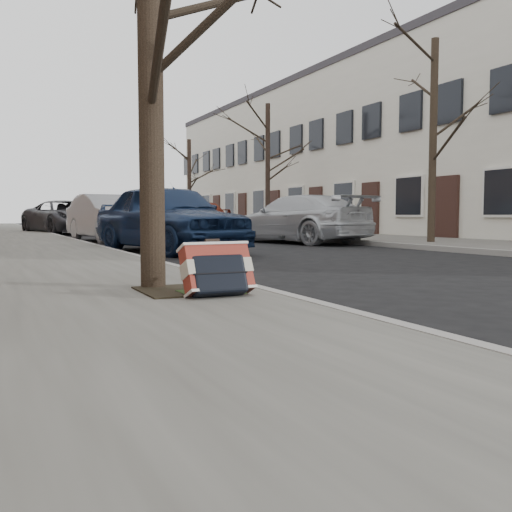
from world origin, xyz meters
name	(u,v)px	position (x,y,z in m)	size (l,w,h in m)	color
ground	(438,307)	(0.00, 0.00, 0.00)	(120.00, 120.00, 0.00)	black
far_sidewalk	(313,235)	(7.80, 15.00, 0.06)	(4.00, 70.00, 0.12)	#66635D
house_far	(406,152)	(13.15, 16.00, 3.60)	(6.70, 40.00, 7.20)	beige
dirt_patch	(186,290)	(-2.00, 1.20, 0.13)	(0.85, 0.85, 0.01)	black
street_tree	(150,33)	(-2.21, 1.59, 2.59)	(0.24, 0.24, 4.93)	black
suitcase_red	(217,269)	(-1.86, 0.77, 0.36)	(0.61, 0.17, 0.44)	maroon
suitcase_navy	(218,275)	(-1.87, 0.71, 0.31)	(0.49, 0.16, 0.35)	black
car_near_front	(169,217)	(0.07, 8.55, 0.79)	(1.86, 4.61, 1.57)	#14264A
car_near_mid	(110,218)	(-0.08, 14.35, 0.75)	(1.59, 4.55, 1.50)	#ADAFB5
car_near_back	(66,217)	(-0.40, 22.50, 0.75)	(2.48, 5.37, 1.49)	#39393F
car_far_front	(297,219)	(4.77, 10.96, 0.71)	(2.00, 4.91, 1.43)	#B8BBC1
car_far_back	(194,217)	(4.94, 20.63, 0.77)	(1.82, 4.53, 1.54)	maroon
tree_far_a	(433,141)	(7.20, 7.91, 2.81)	(0.20, 0.20, 5.38)	black
tree_far_b	(268,168)	(7.20, 17.72, 2.81)	(0.20, 0.20, 5.38)	black
tree_far_c	(189,184)	(7.20, 27.84, 2.67)	(0.23, 0.23, 5.10)	black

